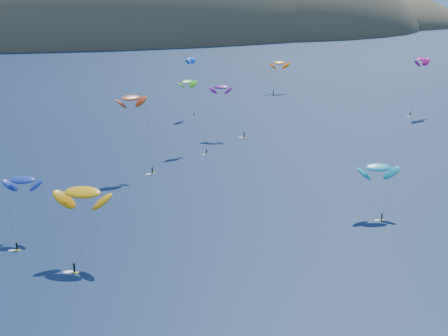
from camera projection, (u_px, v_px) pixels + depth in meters
island at (128, 43)px, 617.19m from camera, size 730.00×300.00×210.00m
kitesurfer_2 at (83, 192)px, 127.03m from camera, size 13.02×13.08×17.35m
kitesurfer_3 at (188, 82)px, 205.94m from camera, size 8.12×14.50×24.14m
kitesurfer_4 at (190, 59)px, 254.47m from camera, size 7.11×9.99×24.97m
kitesurfer_5 at (378, 167)px, 151.27m from camera, size 10.44×8.56×14.39m
kitesurfer_6 at (221, 87)px, 222.59m from camera, size 12.24×9.96×19.84m
kitesurfer_8 at (422, 59)px, 256.39m from camera, size 12.55×10.07×25.16m
kitesurfer_9 at (131, 98)px, 180.09m from camera, size 10.68×8.33×24.73m
kitesurfer_10 at (23, 180)px, 139.03m from camera, size 9.18×13.05×14.99m
kitesurfer_11 at (279, 63)px, 305.84m from camera, size 12.02×12.31×16.86m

